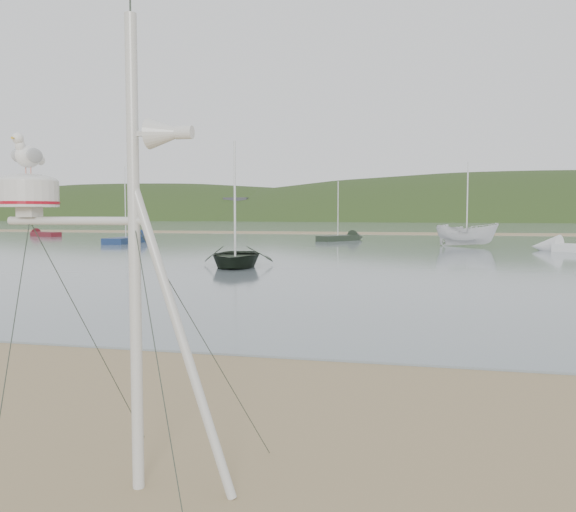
% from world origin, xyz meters
% --- Properties ---
extents(ground, '(560.00, 560.00, 0.00)m').
position_xyz_m(ground, '(0.00, 0.00, 0.00)').
color(ground, '#8A7350').
rests_on(ground, ground).
extents(water, '(560.00, 256.00, 0.04)m').
position_xyz_m(water, '(0.00, 132.00, 0.02)').
color(water, slate).
rests_on(water, ground).
extents(sandbar, '(560.00, 7.00, 0.07)m').
position_xyz_m(sandbar, '(0.00, 70.00, 0.07)').
color(sandbar, '#8A7350').
rests_on(sandbar, water).
extents(hill_ridge, '(620.00, 180.00, 80.00)m').
position_xyz_m(hill_ridge, '(18.52, 235.00, -19.70)').
color(hill_ridge, '#213415').
rests_on(hill_ridge, ground).
extents(far_cottages, '(294.40, 6.30, 8.00)m').
position_xyz_m(far_cottages, '(3.00, 196.00, 4.00)').
color(far_cottages, beige).
rests_on(far_cottages, ground).
extents(mast_rig, '(2.29, 2.45, 5.18)m').
position_xyz_m(mast_rig, '(1.59, -1.18, 1.25)').
color(mast_rig, silver).
rests_on(mast_rig, ground).
extents(boat_dark, '(3.48, 1.64, 4.70)m').
position_xyz_m(boat_dark, '(-4.66, 20.71, 2.39)').
color(boat_dark, black).
rests_on(boat_dark, water).
extents(boat_white, '(2.18, 2.15, 4.61)m').
position_xyz_m(boat_white, '(6.71, 41.47, 2.35)').
color(boat_white, silver).
rests_on(boat_white, water).
extents(dinghy_red_far, '(5.32, 3.24, 1.28)m').
position_xyz_m(dinghy_red_far, '(-37.38, 51.97, 0.29)').
color(dinghy_red_far, '#54131A').
rests_on(dinghy_red_far, ground).
extents(sailboat_blue_near, '(2.07, 7.13, 7.01)m').
position_xyz_m(sailboat_blue_near, '(-20.72, 41.88, 0.30)').
color(sailboat_blue_near, '#16284D').
rests_on(sailboat_blue_near, ground).
extents(sailboat_white_near, '(6.76, 5.15, 6.90)m').
position_xyz_m(sailboat_white_near, '(12.87, 36.52, 0.30)').
color(sailboat_white_near, silver).
rests_on(sailboat_white_near, ground).
extents(sailboat_dark_mid, '(4.30, 5.66, 5.81)m').
position_xyz_m(sailboat_dark_mid, '(-3.37, 49.60, 0.30)').
color(sailboat_dark_mid, black).
rests_on(sailboat_dark_mid, ground).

